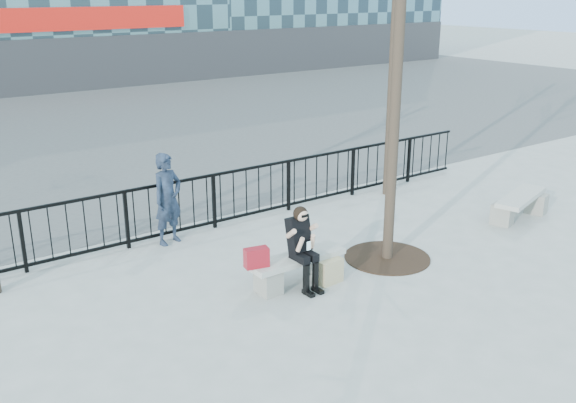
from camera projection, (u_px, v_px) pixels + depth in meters
ground at (297, 284)px, 10.29m from camera, size 120.00×120.00×0.00m
street_surface at (35, 127)px, 21.82m from camera, size 60.00×23.00×0.01m
railing at (205, 203)px, 12.42m from camera, size 14.00×0.06×1.10m
tree_grate at (387, 257)px, 11.26m from camera, size 1.50×1.50×0.02m
bench_main at (297, 267)px, 10.19m from camera, size 1.65×0.46×0.49m
bench_second at (520, 204)px, 13.10m from camera, size 1.72×0.48×0.51m
seated_woman at (303, 248)px, 9.95m from camera, size 0.50×0.64×1.34m
handbag at (257, 258)px, 9.68m from camera, size 0.40×0.25×0.30m
shopping_bag at (331, 272)px, 10.25m from camera, size 0.44×0.19×0.40m
standing_man at (168, 199)px, 11.69m from camera, size 0.72×0.57×1.71m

